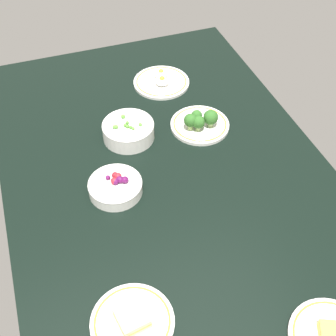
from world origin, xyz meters
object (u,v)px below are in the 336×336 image
plate_sandwich (132,321)px  bowl_berries (116,186)px  bowl_peas (128,130)px  plate_broccoli (200,123)px  plate_eggs (161,81)px

plate_sandwich → bowl_berries: bearing=-9.6°
plate_sandwich → bowl_peas: bowl_peas is taller
plate_broccoli → bowl_peas: bearing=82.2°
bowl_berries → plate_sandwich: 42.01cm
bowl_berries → bowl_peas: 24.22cm
plate_eggs → plate_broccoli: size_ratio=1.05×
plate_eggs → plate_sandwich: (-88.75, 37.33, 0.12)cm
plate_eggs → plate_broccoli: plate_broccoli is taller
plate_broccoli → plate_sandwich: bearing=145.4°
plate_sandwich → bowl_peas: 65.67cm
bowl_berries → plate_sandwich: size_ratio=0.81×
bowl_peas → bowl_berries: bearing=155.0°
plate_eggs → bowl_peas: (-25.41, 20.13, 2.09)cm
plate_eggs → bowl_peas: size_ratio=1.23×
plate_eggs → bowl_berries: (-47.35, 30.36, 1.27)cm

